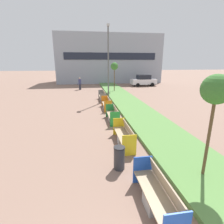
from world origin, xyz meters
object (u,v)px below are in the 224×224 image
Objects in this scene: bench_orange_frame at (107,105)px; parked_car_distant at (144,80)px; litter_bin at (119,158)px; sapling_tree_near at (216,91)px; street_lamp_post at (108,60)px; bench_green_frame at (113,116)px; sapling_tree_far at (114,67)px; bench_yellow_frame at (124,136)px; pedestrian_walking at (80,84)px; bench_grey_frame at (103,97)px; bench_blue_frame at (157,196)px.

parked_car_distant is (8.01, 14.15, 0.54)m from bench_orange_frame.
sapling_tree_near is at bearing -19.94° from litter_bin.
street_lamp_post is (0.61, 3.45, 3.68)m from bench_orange_frame.
litter_bin is at bearing -95.83° from street_lamp_post.
sapling_tree_far is (2.08, 11.82, 2.94)m from bench_green_frame.
sapling_tree_near reaches higher than bench_orange_frame.
bench_green_frame is (-0.00, 3.46, -0.01)m from bench_yellow_frame.
pedestrian_walking is (-2.51, 18.26, 0.51)m from bench_yellow_frame.
street_lamp_post is 1.71× the size of parked_car_distant.
bench_grey_frame is 1.26× the size of pedestrian_walking.
pedestrian_walking is at bearing 111.17° from street_lamp_post.
bench_yellow_frame is at bearing 89.98° from bench_blue_frame.
pedestrian_walking is at bearing 95.25° from litter_bin.
sapling_tree_far is at bearing 90.00° from sapling_tree_near.
pedestrian_walking is (-4.58, 2.98, -2.42)m from sapling_tree_far.
litter_bin is (-0.64, 1.96, 0.07)m from bench_blue_frame.
sapling_tree_near is 0.91× the size of sapling_tree_far.
bench_blue_frame is 22.39m from pedestrian_walking.
bench_orange_frame is at bearing 90.01° from bench_yellow_frame.
sapling_tree_near reaches higher than parked_car_distant.
bench_grey_frame is 12.32m from litter_bin.
bench_yellow_frame reaches higher than litter_bin.
sapling_tree_far is 8.53m from parked_car_distant.
street_lamp_post is 13.38m from parked_car_distant.
bench_blue_frame is 0.63× the size of sapling_tree_near.
sapling_tree_far reaches higher than bench_yellow_frame.
bench_yellow_frame is 1.35× the size of pedestrian_walking.
bench_blue_frame is 0.52× the size of parked_car_distant.
parked_car_distant is at bearing 69.04° from bench_yellow_frame.
bench_yellow_frame is at bearing -89.99° from bench_grey_frame.
parked_car_distant is at bearing 76.07° from sapling_tree_near.
sapling_tree_far reaches higher than pedestrian_walking.
sapling_tree_far reaches higher than bench_blue_frame.
bench_orange_frame is 1.01× the size of bench_grey_frame.
sapling_tree_near is at bearing -81.11° from bench_grey_frame.
bench_grey_frame is 8.38m from pedestrian_walking.
street_lamp_post reaches higher than litter_bin.
sapling_tree_far is (2.72, 17.30, 2.86)m from litter_bin.
bench_blue_frame is 3.49m from sapling_tree_near.
pedestrian_walking reaches higher than bench_blue_frame.
bench_orange_frame is at bearing 102.00° from sapling_tree_near.
sapling_tree_near is at bearing -78.00° from bench_orange_frame.
bench_blue_frame is at bearing -92.46° from street_lamp_post.
litter_bin is 0.23× the size of sapling_tree_far.
bench_grey_frame is 0.51× the size of parked_car_distant.
bench_grey_frame is 13.71m from sapling_tree_near.
bench_green_frame and bench_grey_frame have the same top height.
sapling_tree_far is at bearing -139.75° from parked_car_distant.
sapling_tree_near is 24.74m from parked_car_distant.
bench_green_frame is 7.29m from sapling_tree_near.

